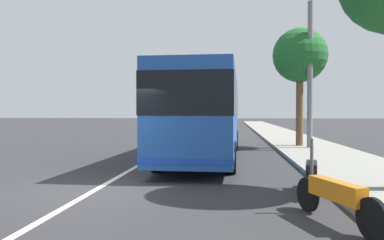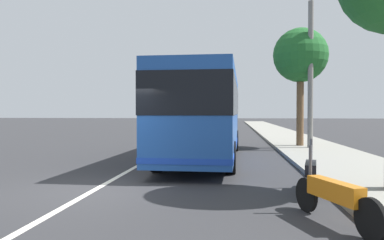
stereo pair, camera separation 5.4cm
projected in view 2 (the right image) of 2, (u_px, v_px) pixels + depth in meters
The scene contains 11 objects.
ground_plane at pixel (96, 189), 9.13m from camera, with size 220.00×220.00×0.00m, color #2D2D30.
sidewalk_curb at pixel (314, 149), 18.27m from camera, with size 110.00×3.60×0.14m, color gray.
lane_divider_line at pixel (167, 149), 19.07m from camera, with size 110.00×0.16×0.01m, color silver.
coach_bus at pixel (204, 111), 14.94m from camera, with size 10.73×2.81×3.37m.
motorcycle_far_end at pixel (334, 196), 6.26m from camera, with size 2.22×0.91×1.27m.
motorcycle_angled at pixel (311, 174), 8.69m from camera, with size 1.99×0.50×1.23m.
car_side_street at pixel (220, 126), 31.36m from camera, with size 4.73×1.91×1.46m.
car_ahead_same_lane at pixel (179, 124), 37.87m from camera, with size 4.54×2.09×1.36m.
car_far_distant at pixel (225, 121), 51.26m from camera, with size 4.09×1.79×1.50m.
roadside_tree_mid_block at pixel (300, 56), 19.57m from camera, with size 2.83×2.83×6.29m.
utility_pole at pixel (311, 76), 18.47m from camera, with size 0.26×0.26×7.36m, color slate.
Camera 2 is at (-8.78, -3.34, 1.88)m, focal length 35.05 mm.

